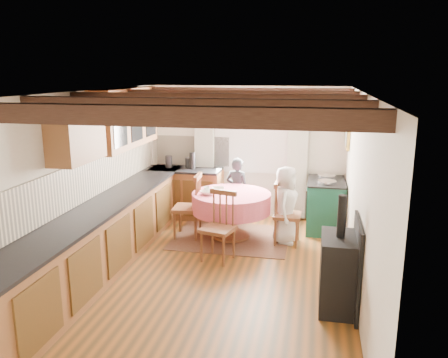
% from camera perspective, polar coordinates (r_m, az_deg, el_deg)
% --- Properties ---
extents(floor, '(3.60, 5.50, 0.00)m').
position_cam_1_polar(floor, '(6.11, -1.55, -12.28)').
color(floor, '#A0591F').
rests_on(floor, ground).
extents(ceiling, '(3.60, 5.50, 0.00)m').
position_cam_1_polar(ceiling, '(5.52, -1.71, 10.81)').
color(ceiling, white).
rests_on(ceiling, ground).
extents(wall_back, '(3.60, 0.00, 2.40)m').
position_cam_1_polar(wall_back, '(8.34, 2.71, 3.37)').
color(wall_back, silver).
rests_on(wall_back, ground).
extents(wall_front, '(3.60, 0.00, 2.40)m').
position_cam_1_polar(wall_front, '(3.24, -13.12, -13.47)').
color(wall_front, silver).
rests_on(wall_front, ground).
extents(wall_left, '(0.00, 5.50, 2.40)m').
position_cam_1_polar(wall_left, '(6.34, -17.66, -0.44)').
color(wall_left, silver).
rests_on(wall_left, ground).
extents(wall_right, '(0.00, 5.50, 2.40)m').
position_cam_1_polar(wall_right, '(5.58, 16.70, -2.22)').
color(wall_right, silver).
rests_on(wall_right, ground).
extents(beam_a, '(3.60, 0.16, 0.16)m').
position_cam_1_polar(beam_a, '(3.61, -9.09, 7.87)').
color(beam_a, '#3A241A').
rests_on(beam_a, ceiling).
extents(beam_b, '(3.60, 0.16, 0.16)m').
position_cam_1_polar(beam_b, '(4.56, -4.63, 9.10)').
color(beam_b, '#3A241A').
rests_on(beam_b, ceiling).
extents(beam_c, '(3.60, 0.16, 0.16)m').
position_cam_1_polar(beam_c, '(5.52, -1.70, 9.88)').
color(beam_c, '#3A241A').
rests_on(beam_c, ceiling).
extents(beam_d, '(3.60, 0.16, 0.16)m').
position_cam_1_polar(beam_d, '(6.50, 0.36, 10.41)').
color(beam_d, '#3A241A').
rests_on(beam_d, ceiling).
extents(beam_e, '(3.60, 0.16, 0.16)m').
position_cam_1_polar(beam_e, '(7.48, 1.89, 10.79)').
color(beam_e, '#3A241A').
rests_on(beam_e, ceiling).
extents(splash_left, '(0.02, 4.50, 0.55)m').
position_cam_1_polar(splash_left, '(6.59, -16.25, 0.16)').
color(splash_left, beige).
rests_on(splash_left, wall_left).
extents(splash_back, '(1.40, 0.02, 0.55)m').
position_cam_1_polar(splash_back, '(8.53, -3.98, 3.58)').
color(splash_back, beige).
rests_on(splash_back, wall_back).
extents(base_cabinet_left, '(0.60, 5.30, 0.88)m').
position_cam_1_polar(base_cabinet_left, '(6.43, -14.82, -7.17)').
color(base_cabinet_left, brown).
rests_on(base_cabinet_left, floor).
extents(base_cabinet_back, '(1.30, 0.60, 0.88)m').
position_cam_1_polar(base_cabinet_back, '(8.44, -4.73, -1.82)').
color(base_cabinet_back, brown).
rests_on(base_cabinet_back, floor).
extents(worktop_left, '(0.64, 5.30, 0.04)m').
position_cam_1_polar(worktop_left, '(6.27, -14.90, -3.25)').
color(worktop_left, black).
rests_on(worktop_left, base_cabinet_left).
extents(worktop_back, '(1.30, 0.64, 0.04)m').
position_cam_1_polar(worktop_back, '(8.32, -4.83, 1.21)').
color(worktop_back, black).
rests_on(worktop_back, base_cabinet_back).
extents(wall_cabinet_glass, '(0.34, 1.80, 0.90)m').
position_cam_1_polar(wall_cabinet_glass, '(7.21, -12.25, 7.53)').
color(wall_cabinet_glass, brown).
rests_on(wall_cabinet_glass, wall_left).
extents(wall_cabinet_solid, '(0.34, 0.90, 0.70)m').
position_cam_1_polar(wall_cabinet_solid, '(5.88, -18.10, 5.43)').
color(wall_cabinet_solid, brown).
rests_on(wall_cabinet_solid, wall_left).
extents(window_frame, '(1.34, 0.03, 1.54)m').
position_cam_1_polar(window_frame, '(8.25, 3.41, 6.07)').
color(window_frame, white).
rests_on(window_frame, wall_back).
extents(window_pane, '(1.20, 0.01, 1.40)m').
position_cam_1_polar(window_pane, '(8.25, 3.42, 6.07)').
color(window_pane, white).
rests_on(window_pane, wall_back).
extents(curtain_left, '(0.35, 0.10, 2.10)m').
position_cam_1_polar(curtain_left, '(8.41, -2.47, 2.76)').
color(curtain_left, silver).
rests_on(curtain_left, wall_back).
extents(curtain_right, '(0.35, 0.10, 2.10)m').
position_cam_1_polar(curtain_right, '(8.17, 9.19, 2.29)').
color(curtain_right, silver).
rests_on(curtain_right, wall_back).
extents(curtain_rod, '(2.00, 0.03, 0.03)m').
position_cam_1_polar(curtain_rod, '(8.11, 3.38, 10.20)').
color(curtain_rod, black).
rests_on(curtain_rod, wall_back).
extents(wall_picture, '(0.04, 0.50, 0.60)m').
position_cam_1_polar(wall_picture, '(7.74, 15.34, 5.88)').
color(wall_picture, gold).
rests_on(wall_picture, wall_right).
extents(wall_plate, '(0.30, 0.02, 0.30)m').
position_cam_1_polar(wall_plate, '(8.14, 10.08, 6.50)').
color(wall_plate, silver).
rests_on(wall_plate, wall_back).
extents(rug, '(1.85, 1.44, 0.01)m').
position_cam_1_polar(rug, '(7.45, 0.91, -7.39)').
color(rug, brown).
rests_on(rug, floor).
extents(dining_table, '(1.26, 1.26, 0.76)m').
position_cam_1_polar(dining_table, '(7.32, 0.92, -4.65)').
color(dining_table, '#F6608F').
rests_on(dining_table, floor).
extents(chair_near, '(0.53, 0.55, 1.01)m').
position_cam_1_polar(chair_near, '(6.46, -0.79, -6.01)').
color(chair_near, brown).
rests_on(chair_near, floor).
extents(chair_left, '(0.50, 0.48, 1.06)m').
position_cam_1_polar(chair_left, '(7.37, -4.65, -3.37)').
color(chair_left, brown).
rests_on(chair_left, floor).
extents(chair_right, '(0.46, 0.44, 1.00)m').
position_cam_1_polar(chair_right, '(7.13, 7.97, -4.26)').
color(chair_right, brown).
rests_on(chair_right, floor).
extents(aga_range, '(0.62, 0.96, 0.88)m').
position_cam_1_polar(aga_range, '(7.91, 12.64, -3.15)').
color(aga_range, '#144835').
rests_on(aga_range, floor).
extents(cast_iron_stove, '(0.40, 0.67, 1.34)m').
position_cam_1_polar(cast_iron_stove, '(5.29, 14.32, -9.00)').
color(cast_iron_stove, black).
rests_on(cast_iron_stove, floor).
extents(child_far, '(0.49, 0.39, 1.19)m').
position_cam_1_polar(child_far, '(8.02, 1.68, -1.47)').
color(child_far, '#2E353C').
rests_on(child_far, floor).
extents(child_right, '(0.46, 0.64, 1.23)m').
position_cam_1_polar(child_right, '(7.15, 7.75, -3.25)').
color(child_right, white).
rests_on(child_right, floor).
extents(bowl_a, '(0.32, 0.32, 0.06)m').
position_cam_1_polar(bowl_a, '(7.14, -2.02, -1.71)').
color(bowl_a, silver).
rests_on(bowl_a, dining_table).
extents(bowl_b, '(0.20, 0.20, 0.06)m').
position_cam_1_polar(bowl_b, '(7.33, -0.74, -1.28)').
color(bowl_b, silver).
rests_on(bowl_b, dining_table).
extents(cup, '(0.11, 0.11, 0.09)m').
position_cam_1_polar(cup, '(7.25, -2.19, -1.34)').
color(cup, silver).
rests_on(cup, dining_table).
extents(canister_tall, '(0.13, 0.13, 0.22)m').
position_cam_1_polar(canister_tall, '(8.39, -6.96, 2.17)').
color(canister_tall, '#262628').
rests_on(canister_tall, worktop_back).
extents(canister_wide, '(0.17, 0.17, 0.19)m').
position_cam_1_polar(canister_wide, '(8.34, -4.31, 2.06)').
color(canister_wide, '#262628').
rests_on(canister_wide, worktop_back).
extents(canister_slim, '(0.11, 0.11, 0.30)m').
position_cam_1_polar(canister_slim, '(8.23, -3.99, 2.31)').
color(canister_slim, '#262628').
rests_on(canister_slim, worktop_back).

